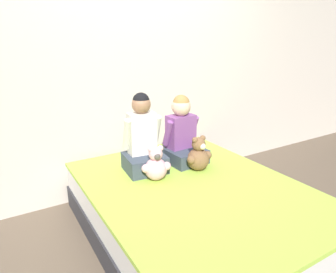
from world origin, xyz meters
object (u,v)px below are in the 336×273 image
Objects in this scene: teddy_bear_held_by_left_child at (156,166)px; bed at (194,211)px; teddy_bear_held_by_right_child at (198,156)px; child_on_left at (143,141)px; child_on_right at (182,135)px.

bed is at bearing -37.86° from teddy_bear_held_by_left_child.
teddy_bear_held_by_right_child reaches higher than bed.
child_on_left is at bearing 103.09° from teddy_bear_held_by_left_child.
child_on_left is at bearing 112.38° from bed.
child_on_right reaches higher than teddy_bear_held_by_left_child.
child_on_left reaches higher than bed.
child_on_left is at bearing 177.11° from child_on_right.
teddy_bear_held_by_right_child is (0.20, 0.23, 0.34)m from bed.
teddy_bear_held_by_left_child is 0.39m from teddy_bear_held_by_right_child.
child_on_left is 0.39m from child_on_right.
child_on_left is 2.32× the size of teddy_bear_held_by_left_child.
child_on_left is 0.26m from teddy_bear_held_by_left_child.
teddy_bear_held_by_right_child is (0.39, -0.02, 0.01)m from teddy_bear_held_by_left_child.
bed is 0.45m from teddy_bear_held_by_right_child.
child_on_right is at bearing 43.88° from teddy_bear_held_by_left_child.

